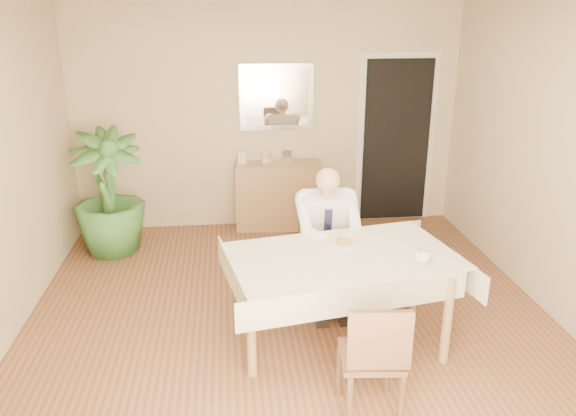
{
  "coord_description": "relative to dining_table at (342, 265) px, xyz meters",
  "views": [
    {
      "loc": [
        -0.48,
        -4.02,
        2.52
      ],
      "look_at": [
        0.0,
        0.35,
        0.95
      ],
      "focal_mm": 35.0,
      "sensor_mm": 36.0,
      "label": 1
    }
  ],
  "objects": [
    {
      "name": "photo_frame_right",
      "position": [
        -0.15,
        2.57,
        0.21
      ],
      "size": [
        0.1,
        0.02,
        0.14
      ],
      "primitive_type": "cube",
      "color": "silver",
      "rests_on": "sideboard"
    },
    {
      "name": "sideboard",
      "position": [
        -0.25,
        2.52,
        -0.27
      ],
      "size": [
        1.03,
        0.42,
        0.81
      ],
      "primitive_type": "cube",
      "rotation": [
        0.0,
        0.0,
        -0.08
      ],
      "color": "#9C754B",
      "rests_on": "ground"
    },
    {
      "name": "doorway",
      "position": [
        1.19,
        2.66,
        0.33
      ],
      "size": [
        0.96,
        0.07,
        2.1
      ],
      "color": "silver",
      "rests_on": "ground"
    },
    {
      "name": "mirror",
      "position": [
        -0.25,
        2.67,
        0.88
      ],
      "size": [
        0.86,
        0.04,
        0.76
      ],
      "color": "silver",
      "rests_on": "room"
    },
    {
      "name": "photo_frame_left",
      "position": [
        -0.68,
        2.56,
        0.21
      ],
      "size": [
        0.1,
        0.02,
        0.14
      ],
      "primitive_type": "cube",
      "color": "silver",
      "rests_on": "sideboard"
    },
    {
      "name": "room",
      "position": [
        -0.36,
        0.2,
        0.63
      ],
      "size": [
        5.0,
        5.02,
        2.6
      ],
      "color": "brown",
      "rests_on": "ground"
    },
    {
      "name": "dining_table",
      "position": [
        0.0,
        0.0,
        0.0
      ],
      "size": [
        1.9,
        1.32,
        0.75
      ],
      "rotation": [
        0.0,
        0.0,
        0.18
      ],
      "color": "#9C754B",
      "rests_on": "ground"
    },
    {
      "name": "seated_man",
      "position": [
        0.0,
        0.59,
        0.02
      ],
      "size": [
        0.48,
        0.72,
        1.24
      ],
      "color": "white",
      "rests_on": "ground"
    },
    {
      "name": "chair_far",
      "position": [
        0.0,
        0.88,
        -0.18
      ],
      "size": [
        0.44,
        0.44,
        0.87
      ],
      "rotation": [
        0.0,
        0.0,
        0.07
      ],
      "color": "#3E291B",
      "rests_on": "ground"
    },
    {
      "name": "fork",
      "position": [
        0.01,
        0.13,
        0.11
      ],
      "size": [
        0.01,
        0.13,
        0.01
      ],
      "primitive_type": "cylinder",
      "rotation": [
        1.57,
        0.0,
        0.0
      ],
      "color": "silver",
      "rests_on": "dining_table"
    },
    {
      "name": "knife",
      "position": [
        0.09,
        0.13,
        0.11
      ],
      "size": [
        0.01,
        0.13,
        0.01
      ],
      "primitive_type": "cylinder",
      "rotation": [
        1.57,
        0.0,
        0.0
      ],
      "color": "silver",
      "rests_on": "dining_table"
    },
    {
      "name": "food",
      "position": [
        0.05,
        0.19,
        0.11
      ],
      "size": [
        0.14,
        0.14,
        0.06
      ],
      "primitive_type": "ellipsoid",
      "color": "olive",
      "rests_on": "dining_table"
    },
    {
      "name": "photo_frame_center",
      "position": [
        -0.39,
        2.56,
        0.21
      ],
      "size": [
        0.1,
        0.02,
        0.14
      ],
      "primitive_type": "cube",
      "color": "silver",
      "rests_on": "sideboard"
    },
    {
      "name": "plate",
      "position": [
        0.05,
        0.19,
        0.09
      ],
      "size": [
        0.26,
        0.26,
        0.02
      ],
      "primitive_type": "cylinder",
      "color": "white",
      "rests_on": "dining_table"
    },
    {
      "name": "chair_near",
      "position": [
        0.03,
        -0.89,
        -0.2
      ],
      "size": [
        0.43,
        0.43,
        0.84
      ],
      "rotation": [
        0.0,
        0.0,
        -0.09
      ],
      "color": "#3E291B",
      "rests_on": "ground"
    },
    {
      "name": "coffee_mug",
      "position": [
        0.56,
        -0.19,
        0.13
      ],
      "size": [
        0.15,
        0.15,
        0.1
      ],
      "primitive_type": "imported",
      "rotation": [
        0.0,
        0.0,
        -0.27
      ],
      "color": "white",
      "rests_on": "dining_table"
    },
    {
      "name": "potted_palm",
      "position": [
        -2.12,
        2.01,
        0.0
      ],
      "size": [
        0.92,
        0.92,
        1.35
      ],
      "primitive_type": "imported",
      "rotation": [
        0.0,
        0.0,
        0.26
      ],
      "color": "#2F5E26",
      "rests_on": "ground"
    },
    {
      "name": "window",
      "position": [
        -0.36,
        -2.27,
        0.78
      ],
      "size": [
        1.34,
        0.04,
        1.44
      ],
      "color": "silver",
      "rests_on": "room"
    }
  ]
}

